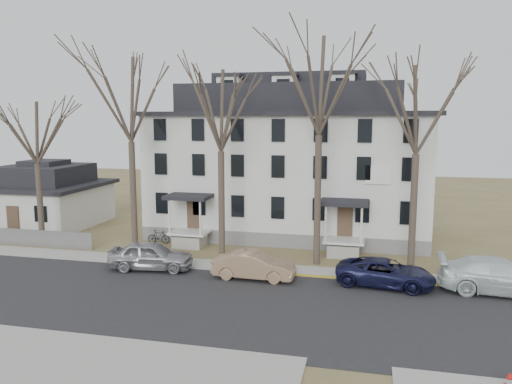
% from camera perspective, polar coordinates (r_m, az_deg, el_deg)
% --- Properties ---
extents(ground, '(120.00, 120.00, 0.00)m').
position_cam_1_polar(ground, '(21.93, 1.36, -15.18)').
color(ground, olive).
rests_on(ground, ground).
extents(main_road, '(120.00, 10.00, 0.04)m').
position_cam_1_polar(main_road, '(23.74, 2.36, -13.29)').
color(main_road, '#27272A').
rests_on(main_road, ground).
extents(far_sidewalk, '(120.00, 2.00, 0.08)m').
position_cam_1_polar(far_sidewalk, '(29.32, 4.56, -9.03)').
color(far_sidewalk, '#A09F97').
rests_on(far_sidewalk, ground).
extents(near_sidewalk_left, '(20.00, 5.00, 0.08)m').
position_cam_1_polar(near_sidewalk_left, '(20.92, -24.92, -17.22)').
color(near_sidewalk_left, '#A09F97').
rests_on(near_sidewalk_left, ground).
extents(yellow_curb, '(14.00, 0.25, 0.06)m').
position_cam_1_polar(yellow_curb, '(28.20, 14.54, -10.00)').
color(yellow_curb, gold).
rests_on(yellow_curb, ground).
extents(boarding_house, '(20.80, 12.36, 12.05)m').
position_cam_1_polar(boarding_house, '(38.27, 3.90, 3.30)').
color(boarding_house, slate).
rests_on(boarding_house, ground).
extents(small_house, '(8.70, 8.70, 5.00)m').
position_cam_1_polar(small_house, '(44.65, -22.83, -0.66)').
color(small_house, silver).
rests_on(small_house, ground).
extents(fence, '(14.00, 0.06, 1.20)m').
position_cam_1_polar(fence, '(39.44, -26.98, -5.38)').
color(fence, gray).
rests_on(fence, ground).
extents(tree_far_left, '(8.40, 8.40, 13.72)m').
position_cam_1_polar(tree_far_left, '(33.14, -14.24, 10.87)').
color(tree_far_left, '#473B31').
rests_on(tree_far_left, ground).
extents(tree_mid_left, '(7.80, 7.80, 12.74)m').
position_cam_1_polar(tree_mid_left, '(30.85, -4.08, 9.92)').
color(tree_mid_left, '#473B31').
rests_on(tree_mid_left, ground).
extents(tree_center, '(9.00, 9.00, 14.70)m').
position_cam_1_polar(tree_center, '(29.73, 7.30, 12.80)').
color(tree_center, '#473B31').
rests_on(tree_center, ground).
extents(tree_mid_right, '(7.80, 7.80, 12.74)m').
position_cam_1_polar(tree_mid_right, '(29.60, 18.05, 9.60)').
color(tree_mid_right, '#473B31').
rests_on(tree_mid_right, ground).
extents(tree_bungalow, '(6.60, 6.60, 10.78)m').
position_cam_1_polar(tree_bungalow, '(36.82, -23.92, 6.67)').
color(tree_bungalow, '#473B31').
rests_on(tree_bungalow, ground).
extents(car_silver, '(5.09, 2.57, 1.66)m').
position_cam_1_polar(car_silver, '(29.92, -11.91, -7.17)').
color(car_silver, '#A0A0A6').
rests_on(car_silver, ground).
extents(car_tan, '(4.55, 1.66, 1.49)m').
position_cam_1_polar(car_tan, '(27.68, -0.26, -8.45)').
color(car_tan, '#9F7C5C').
rests_on(car_tan, ground).
extents(car_navy, '(5.36, 3.03, 1.41)m').
position_cam_1_polar(car_navy, '(27.41, 14.58, -8.99)').
color(car_navy, '#17183C').
rests_on(car_navy, ground).
extents(car_white, '(6.17, 2.78, 1.76)m').
position_cam_1_polar(car_white, '(28.26, 26.23, -8.71)').
color(car_white, silver).
rests_on(car_white, ground).
extents(bicycle_left, '(1.98, 0.96, 1.00)m').
position_cam_1_polar(bicycle_left, '(35.66, -8.31, -5.10)').
color(bicycle_left, black).
rests_on(bicycle_left, ground).
extents(bicycle_right, '(1.63, 0.57, 0.96)m').
position_cam_1_polar(bicycle_right, '(35.90, -11.05, -5.11)').
color(bicycle_right, black).
rests_on(bicycle_right, ground).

